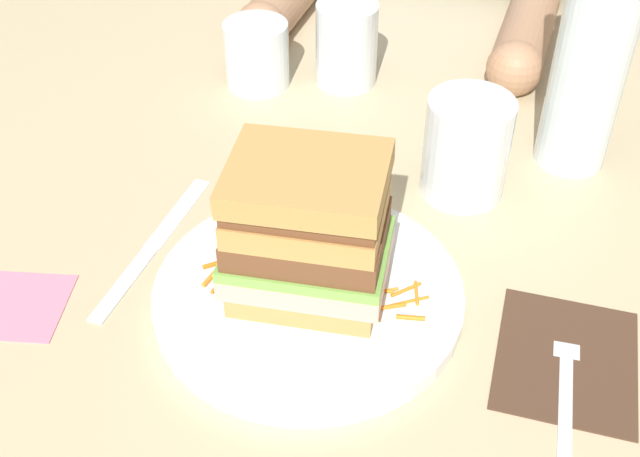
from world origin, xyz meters
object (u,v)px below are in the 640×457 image
Objects in this scene: water_bottle at (598,35)px; napkin_pink at (14,305)px; fork at (567,378)px; empty_tumbler_0 at (257,54)px; main_plate at (308,294)px; knife at (150,248)px; juice_glass at (466,154)px; sandwich at (308,231)px; napkin_dark at (567,358)px; empty_tumbler_1 at (347,44)px.

water_bottle is 3.55× the size of napkin_pink.
empty_tumbler_0 is at bearing 139.27° from fork.
knife is (-0.15, 0.01, -0.01)m from main_plate.
napkin_pink is at bearing -139.28° from juice_glass.
sandwich is at bearing -5.50° from knife.
main_plate is 2.00× the size of napkin_dark.
empty_tumbler_0 is at bearing 154.98° from juice_glass.
napkin_pink is at bearing -171.46° from fork.
fork is 1.96× the size of napkin_pink.
empty_tumbler_1 is 1.10× the size of napkin_pink.
sandwich is 1.40× the size of juice_glass.
water_bottle reaches higher than napkin_pink.
water_bottle is (0.18, 0.28, 0.06)m from sandwich.
water_bottle is at bearing 37.76° from knife.
water_bottle reaches higher than empty_tumbler_0.
juice_glass is at bearing 40.72° from napkin_pink.
sandwich reaches higher than napkin_pink.
empty_tumbler_0 is (-0.17, 0.31, -0.04)m from sandwich.
sandwich reaches higher than empty_tumbler_0.
knife is 0.45m from water_bottle.
main_plate is 3.45× the size of empty_tumbler_0.
sandwich reaches higher than empty_tumbler_1.
water_bottle is at bearing 42.55° from juice_glass.
water_bottle is at bearing 56.46° from sandwich.
sandwich is (0.00, -0.00, 0.07)m from main_plate.
napkin_dark is 0.22m from juice_glass.
napkin_dark is 1.30× the size of juice_glass.
water_bottle reaches higher than empty_tumbler_1.
empty_tumbler_1 is at bearing 164.18° from water_bottle.
water_bottle reaches higher than juice_glass.
knife is 2.03× the size of juice_glass.
napkin_dark is 0.42× the size of water_bottle.
sandwich is at bearing -178.65° from napkin_dark.
empty_tumbler_1 is at bearing 102.48° from sandwich.
water_bottle reaches higher than fork.
fork is at bearing -40.73° from empty_tumbler_0.
napkin_dark is 0.30m from water_bottle.
napkin_dark is at bearing 94.99° from fork.
sandwich reaches higher than napkin_dark.
juice_glass is at bearing -137.45° from water_bottle.
napkin_dark is 0.77× the size of fork.
knife is (-0.36, 0.03, -0.00)m from fork.
empty_tumbler_1 is (-0.08, 0.35, 0.04)m from main_plate.
water_bottle is (-0.03, 0.29, 0.13)m from fork.
water_bottle is (0.34, 0.26, 0.14)m from knife.
napkin_dark is at bearing 1.17° from main_plate.
fork is at bearing -85.01° from napkin_dark.
napkin_dark is 1.73× the size of empty_tumbler_0.
fork reaches higher than knife.
napkin_pink is (-0.41, -0.36, -0.14)m from water_bottle.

